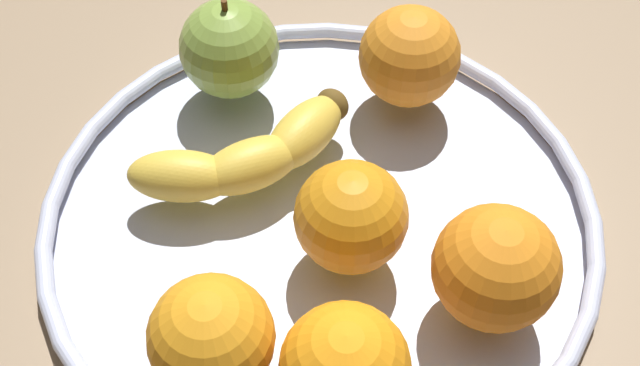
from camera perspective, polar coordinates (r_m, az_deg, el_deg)
The scene contains 8 objects.
ground_plane at distance 61.84cm, azimuth 0.00°, elevation -3.87°, with size 140.58×140.58×4.00cm, color #91785B.
fruit_bowl at distance 59.45cm, azimuth 0.00°, elevation -2.30°, with size 38.33×38.33×1.80cm.
banana at distance 59.57cm, azimuth -4.62°, elevation 1.83°, with size 17.55×7.52×3.57cm.
apple at distance 64.19cm, azimuth -5.98°, elevation 8.78°, with size 7.34×7.34×8.14cm.
orange_center at distance 49.90cm, azimuth -7.15°, elevation -10.03°, with size 7.30×7.30×7.30cm, color orange.
orange_front_right at distance 63.54cm, azimuth 5.90°, elevation 8.28°, with size 7.41×7.41×7.41cm, color orange.
orange_back_right at distance 52.62cm, azimuth 11.47°, elevation -5.47°, with size 7.73×7.73×7.73cm, color orange.
orange_back_left at distance 53.83cm, azimuth 1.62°, elevation -2.45°, with size 7.24×7.24×7.24cm, color orange.
Camera 1 is at (-18.11, -29.44, 49.28)cm, focal length 48.76 mm.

